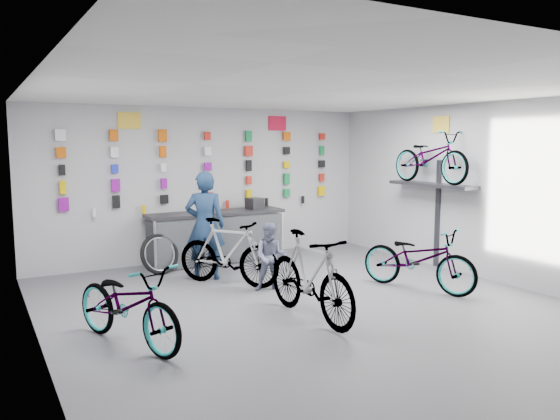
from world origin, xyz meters
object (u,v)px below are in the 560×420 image
counter (217,238)px  bike_left (128,304)px  customer (271,257)px  bike_center (310,276)px  clerk (205,225)px  bike_service (228,252)px  bike_right (418,259)px

counter → bike_left: (-2.60, -3.54, 0.00)m
bike_left → customer: 2.82m
bike_center → clerk: bearing=96.9°
bike_service → customer: size_ratio=1.69×
bike_left → customer: customer is taller
clerk → customer: clerk is taller
counter → bike_center: bike_center is taller
bike_left → bike_right: (4.60, 0.14, 0.01)m
bike_left → bike_service: 2.81m
bike_center → bike_right: 2.31m
counter → clerk: 1.35m
counter → bike_left: 4.39m
bike_left → bike_service: bike_service is taller
bike_service → clerk: size_ratio=0.99×
counter → bike_right: size_ratio=1.41×
bike_right → bike_service: size_ratio=1.05×
clerk → bike_left: bearing=80.6°
bike_service → clerk: 0.71m
bike_service → customer: (0.45, -0.65, -0.01)m
counter → bike_left: size_ratio=1.45×
customer → counter: bearing=117.8°
counter → bike_service: bike_service is taller
counter → bike_center: size_ratio=1.40×
counter → customer: size_ratio=2.49×
counter → bike_right: bike_right is taller
bike_center → customer: bearing=80.3°
counter → customer: 2.32m
bike_service → customer: bike_service is taller
bike_service → counter: bearing=36.7°
bike_service → customer: bearing=-91.8°
bike_left → bike_right: 4.60m
bike_right → customer: (-2.06, 1.09, 0.04)m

